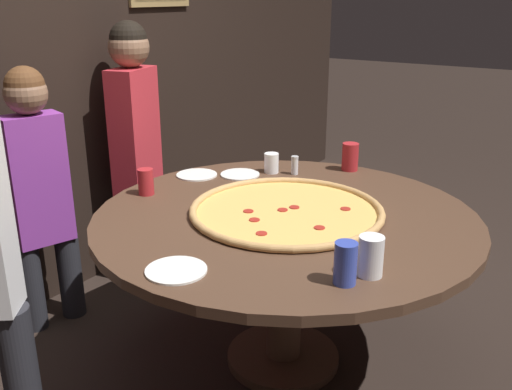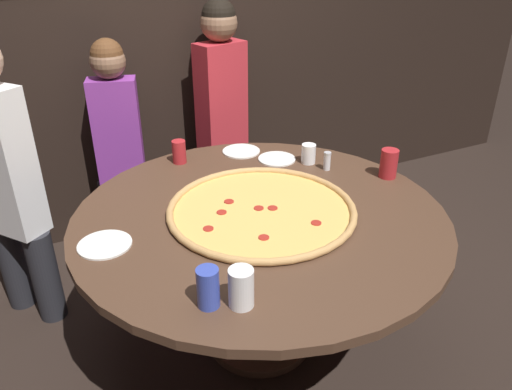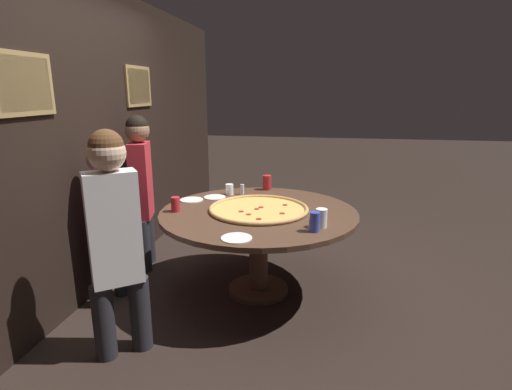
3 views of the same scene
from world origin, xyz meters
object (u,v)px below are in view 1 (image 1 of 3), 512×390
object	(u,v)px
giant_pizza	(286,210)
drink_cup_front_edge	(371,256)
white_plate_near_front	(176,270)
white_plate_left_side	(240,174)
white_plate_far_back	(197,175)
drink_cup_far_right	(350,157)
diner_far_left	(135,137)
condiment_shaker	(295,165)
drink_cup_beside_pizza	(271,163)
drink_cup_by_shaker	(146,182)
dining_table	(285,240)
drink_cup_near_right	(345,263)
diner_side_right	(38,185)

from	to	relation	value
giant_pizza	drink_cup_front_edge	xyz separation A→B (m)	(-0.34, -0.52, 0.06)
white_plate_near_front	white_plate_left_side	world-z (taller)	same
giant_pizza	white_plate_far_back	world-z (taller)	giant_pizza
drink_cup_far_right	diner_far_left	xyz separation A→B (m)	(-0.41, 1.15, 0.03)
white_plate_far_back	diner_far_left	world-z (taller)	diner_far_left
drink_cup_front_edge	condiment_shaker	distance (m)	1.14
drink_cup_far_right	drink_cup_beside_pizza	bearing A→B (deg)	129.14
white_plate_left_side	condiment_shaker	bearing A→B (deg)	-53.31
drink_cup_by_shaker	white_plate_near_front	xyz separation A→B (m)	(-0.52, -0.63, -0.06)
dining_table	drink_cup_front_edge	distance (m)	0.65
giant_pizza	condiment_shaker	bearing A→B (deg)	25.70
drink_cup_front_edge	white_plate_left_side	bearing A→B (deg)	55.90
diner_far_left	drink_cup_beside_pizza	bearing A→B (deg)	85.05
drink_cup_by_shaker	white_plate_left_side	distance (m)	0.53
drink_cup_front_edge	condiment_shaker	size ratio (longest dim) A/B	1.44
white_plate_near_front	diner_far_left	world-z (taller)	diner_far_left
drink_cup_far_right	drink_cup_near_right	world-z (taller)	drink_cup_far_right
drink_cup_near_right	white_plate_near_front	distance (m)	0.57
white_plate_near_front	condiment_shaker	world-z (taller)	condiment_shaker
giant_pizza	white_plate_left_side	bearing A→B (deg)	54.61
drink_cup_by_shaker	condiment_shaker	bearing A→B (deg)	-33.06
drink_cup_far_right	drink_cup_near_right	size ratio (longest dim) A/B	1.02
drink_cup_far_right	white_plate_left_side	distance (m)	0.59
diner_side_right	white_plate_far_back	bearing A→B (deg)	154.24
diner_far_left	giant_pizza	bearing A→B (deg)	60.02
white_plate_left_side	diner_side_right	bearing A→B (deg)	134.60
white_plate_near_front	giant_pizza	bearing A→B (deg)	-2.93
giant_pizza	white_plate_far_back	bearing A→B (deg)	72.50
giant_pizza	condiment_shaker	distance (m)	0.56
diner_side_right	diner_far_left	bearing A→B (deg)	-162.30
drink_cup_far_right	white_plate_near_front	world-z (taller)	drink_cup_far_right
diner_side_right	giant_pizza	bearing A→B (deg)	124.02
drink_cup_by_shaker	drink_cup_far_right	distance (m)	1.08
condiment_shaker	white_plate_far_back	bearing A→B (deg)	125.89
dining_table	drink_cup_beside_pizza	distance (m)	0.62
drink_cup_far_right	drink_cup_by_shaker	bearing A→B (deg)	144.22
drink_cup_by_shaker	diner_side_right	xyz separation A→B (m)	(-0.21, 0.51, -0.05)
drink_cup_beside_pizza	condiment_shaker	size ratio (longest dim) A/B	1.06
dining_table	drink_cup_beside_pizza	world-z (taller)	drink_cup_beside_pizza
dining_table	drink_cup_far_right	size ratio (longest dim) A/B	11.26
drink_cup_beside_pizza	white_plate_left_side	xyz separation A→B (m)	(-0.13, 0.11, -0.05)
diner_side_right	diner_far_left	xyz separation A→B (m)	(0.68, 0.01, 0.10)
white_plate_left_side	diner_side_right	xyz separation A→B (m)	(-0.70, 0.71, 0.01)
drink_cup_beside_pizza	drink_cup_by_shaker	bearing A→B (deg)	153.37
drink_cup_front_edge	diner_far_left	distance (m)	1.83
drink_cup_far_right	drink_cup_near_right	bearing A→B (deg)	-156.26
diner_far_left	drink_cup_near_right	bearing A→B (deg)	50.61
dining_table	white_plate_near_front	size ratio (longest dim) A/B	7.76
white_plate_near_front	condiment_shaker	bearing A→B (deg)	10.03
condiment_shaker	dining_table	bearing A→B (deg)	-154.23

